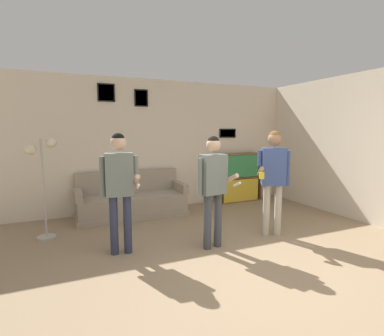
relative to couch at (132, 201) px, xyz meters
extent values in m
plane|color=#937A5B|center=(0.85, -3.25, -0.28)|extent=(20.00, 20.00, 0.00)
cube|color=beige|center=(0.85, 0.42, 1.07)|extent=(8.19, 0.06, 2.70)
cube|color=black|center=(2.36, 0.38, 1.31)|extent=(0.43, 0.02, 0.21)
cube|color=#B2B2BC|center=(2.36, 0.37, 1.31)|extent=(0.38, 0.01, 0.16)
cube|color=black|center=(-0.36, 0.38, 2.10)|extent=(0.33, 0.02, 0.34)
cube|color=#B2B2BC|center=(-0.36, 0.37, 2.10)|extent=(0.28, 0.01, 0.30)
cube|color=black|center=(0.32, 0.38, 2.03)|extent=(0.28, 0.02, 0.34)
cube|color=beige|center=(0.32, 0.37, 2.03)|extent=(0.23, 0.01, 0.30)
cube|color=beige|center=(3.77, -1.43, 1.07)|extent=(0.06, 6.03, 2.70)
cube|color=gray|center=(0.00, -0.05, -0.23)|extent=(2.08, 0.80, 0.10)
cube|color=gray|center=(0.00, -0.05, -0.02)|extent=(2.02, 0.74, 0.32)
cube|color=gray|center=(0.00, 0.28, 0.35)|extent=(2.02, 0.14, 0.43)
cube|color=gray|center=(-0.98, -0.05, 0.23)|extent=(0.12, 0.74, 0.18)
cube|color=gray|center=(0.98, -0.05, 0.23)|extent=(0.12, 0.74, 0.18)
cube|color=brown|center=(2.01, 0.20, 0.28)|extent=(0.02, 0.30, 1.13)
cube|color=brown|center=(3.11, 0.20, 0.28)|extent=(0.02, 0.30, 1.13)
cube|color=brown|center=(2.56, 0.34, 0.28)|extent=(1.12, 0.01, 1.13)
cube|color=brown|center=(2.56, 0.20, -0.27)|extent=(1.07, 0.30, 0.02)
cube|color=brown|center=(2.56, 0.20, 0.83)|extent=(1.07, 0.30, 0.02)
cube|color=brown|center=(2.56, 0.20, 0.28)|extent=(1.07, 0.30, 0.02)
cube|color=gold|center=(2.56, 0.19, -0.01)|extent=(0.92, 0.26, 0.51)
cube|color=#338447|center=(2.56, 0.19, 0.56)|extent=(0.92, 0.26, 0.51)
cylinder|color=#ADA89E|center=(-1.49, -0.69, -0.27)|extent=(0.28, 0.28, 0.03)
cylinder|color=#ADA89E|center=(-1.49, -0.69, 0.50)|extent=(0.03, 0.03, 1.51)
cylinder|color=#ADA89E|center=(-1.42, -0.69, 1.23)|extent=(0.02, 0.16, 0.02)
sphere|color=beige|center=(-1.35, -0.69, 1.20)|extent=(0.16, 0.16, 0.16)
cylinder|color=#ADA89E|center=(-1.56, -0.69, 1.13)|extent=(0.02, 0.16, 0.02)
sphere|color=beige|center=(-1.63, -0.69, 1.10)|extent=(0.16, 0.16, 0.16)
cylinder|color=#2D334C|center=(-0.62, -1.72, 0.12)|extent=(0.11, 0.11, 0.80)
cylinder|color=#2D334C|center=(-0.44, -1.75, 0.12)|extent=(0.11, 0.11, 0.80)
cube|color=slate|center=(-0.53, -1.73, 0.80)|extent=(0.38, 0.24, 0.57)
sphere|color=#D1A889|center=(-0.53, -1.73, 1.22)|extent=(0.21, 0.21, 0.21)
sphere|color=black|center=(-0.53, -1.73, 1.26)|extent=(0.18, 0.18, 0.18)
cylinder|color=slate|center=(-0.32, -1.76, 0.93)|extent=(0.07, 0.07, 0.24)
cylinder|color=#D1A889|center=(-0.33, -1.89, 0.74)|extent=(0.10, 0.30, 0.18)
cylinder|color=white|center=(-0.35, -2.03, 0.68)|extent=(0.05, 0.14, 0.09)
cylinder|color=slate|center=(-0.74, -1.71, 0.78)|extent=(0.07, 0.07, 0.54)
cylinder|color=#3D4247|center=(0.61, -2.06, 0.11)|extent=(0.11, 0.11, 0.78)
cylinder|color=#3D4247|center=(0.79, -2.04, 0.11)|extent=(0.11, 0.11, 0.78)
cube|color=slate|center=(0.70, -2.05, 0.77)|extent=(0.38, 0.24, 0.55)
sphere|color=#D1A889|center=(0.70, -2.05, 1.18)|extent=(0.20, 0.20, 0.20)
sphere|color=black|center=(0.70, -2.05, 1.22)|extent=(0.17, 0.17, 0.17)
cylinder|color=slate|center=(0.91, -2.02, 0.89)|extent=(0.07, 0.07, 0.23)
cylinder|color=#D1A889|center=(0.93, -2.15, 0.72)|extent=(0.10, 0.29, 0.18)
cylinder|color=white|center=(0.95, -2.28, 0.66)|extent=(0.05, 0.14, 0.09)
cylinder|color=slate|center=(0.49, -2.08, 0.75)|extent=(0.07, 0.07, 0.52)
cylinder|color=#B7AD99|center=(1.72, -1.94, 0.12)|extent=(0.11, 0.11, 0.82)
cylinder|color=#B7AD99|center=(1.87, -2.03, 0.12)|extent=(0.11, 0.11, 0.82)
cube|color=#384C84|center=(1.79, -1.99, 0.82)|extent=(0.41, 0.35, 0.58)
sphere|color=#997051|center=(1.79, -1.99, 1.25)|extent=(0.21, 0.21, 0.21)
sphere|color=brown|center=(1.79, -1.99, 1.29)|extent=(0.18, 0.18, 0.18)
cylinder|color=#384C84|center=(1.98, -2.09, 0.80)|extent=(0.07, 0.07, 0.54)
cylinder|color=#384C84|center=(1.61, -1.88, 0.95)|extent=(0.07, 0.07, 0.24)
cylinder|color=#997051|center=(1.54, -2.00, 0.76)|extent=(0.20, 0.29, 0.18)
cylinder|color=yellow|center=(1.47, -2.12, 0.72)|extent=(0.08, 0.08, 0.10)
camera|label=1|loc=(-1.22, -5.69, 1.39)|focal=28.00mm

